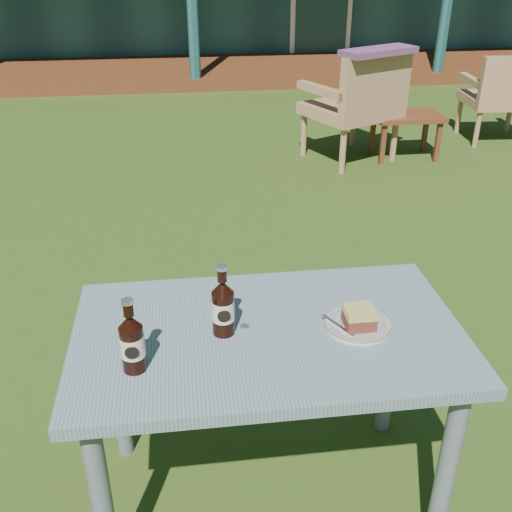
{
  "coord_description": "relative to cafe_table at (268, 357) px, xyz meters",
  "views": [
    {
      "loc": [
        -0.23,
        -3.09,
        1.8
      ],
      "look_at": [
        0.0,
        -1.3,
        0.82
      ],
      "focal_mm": 42.0,
      "sensor_mm": 36.0,
      "label": 1
    }
  ],
  "objects": [
    {
      "name": "ground",
      "position": [
        0.0,
        1.6,
        -0.62
      ],
      "size": [
        80.0,
        80.0,
        0.0
      ],
      "primitive_type": "plane",
      "color": "#334916"
    },
    {
      "name": "cafe_table",
      "position": [
        0.0,
        0.0,
        0.0
      ],
      "size": [
        1.2,
        0.7,
        0.72
      ],
      "color": "slate",
      "rests_on": "ground"
    },
    {
      "name": "plate",
      "position": [
        0.28,
        -0.01,
        0.11
      ],
      "size": [
        0.2,
        0.2,
        0.01
      ],
      "color": "silver",
      "rests_on": "cafe_table"
    },
    {
      "name": "cake_slice",
      "position": [
        0.28,
        -0.03,
        0.15
      ],
      "size": [
        0.09,
        0.09,
        0.06
      ],
      "color": "#58271C",
      "rests_on": "plate"
    },
    {
      "name": "fork",
      "position": [
        0.21,
        -0.02,
        0.12
      ],
      "size": [
        0.08,
        0.13,
        0.0
      ],
      "primitive_type": "cube",
      "rotation": [
        0.0,
        0.0,
        0.49
      ],
      "color": "silver",
      "rests_on": "plate"
    },
    {
      "name": "cola_bottle_near",
      "position": [
        -0.14,
        0.01,
        0.19
      ],
      "size": [
        0.07,
        0.07,
        0.23
      ],
      "color": "black",
      "rests_on": "cafe_table"
    },
    {
      "name": "cola_bottle_far",
      "position": [
        -0.4,
        -0.13,
        0.19
      ],
      "size": [
        0.07,
        0.07,
        0.23
      ],
      "color": "black",
      "rests_on": "cafe_table"
    },
    {
      "name": "bottle_cap",
      "position": [
        -0.07,
        0.02,
        0.11
      ],
      "size": [
        0.03,
        0.03,
        0.01
      ],
      "primitive_type": "cylinder",
      "color": "silver",
      "rests_on": "cafe_table"
    },
    {
      "name": "armchair_left",
      "position": [
        1.29,
        3.49,
        -0.09
      ],
      "size": [
        0.91,
        0.89,
        0.94
      ],
      "color": "#A37351",
      "rests_on": "ground"
    },
    {
      "name": "armchair_right",
      "position": [
        2.81,
        3.86,
        -0.15
      ],
      "size": [
        0.66,
        0.62,
        0.84
      ],
      "color": "#A37351",
      "rests_on": "ground"
    },
    {
      "name": "floral_throw",
      "position": [
        1.38,
        3.31,
        0.35
      ],
      "size": [
        0.7,
        0.5,
        0.05
      ],
      "primitive_type": "cube",
      "rotation": [
        0.0,
        0.0,
        3.59
      ],
      "color": "#64375D",
      "rests_on": "armchair_left"
    },
    {
      "name": "side_table",
      "position": [
        1.76,
        3.52,
        -0.28
      ],
      "size": [
        0.6,
        0.4,
        0.4
      ],
      "color": "#5A2C15",
      "rests_on": "ground"
    }
  ]
}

